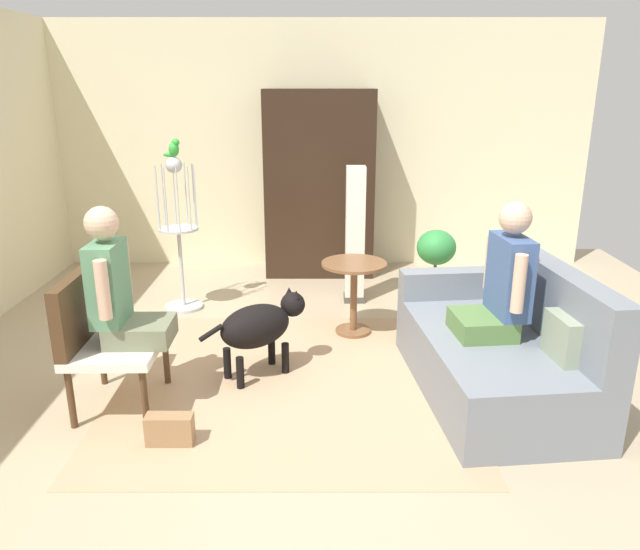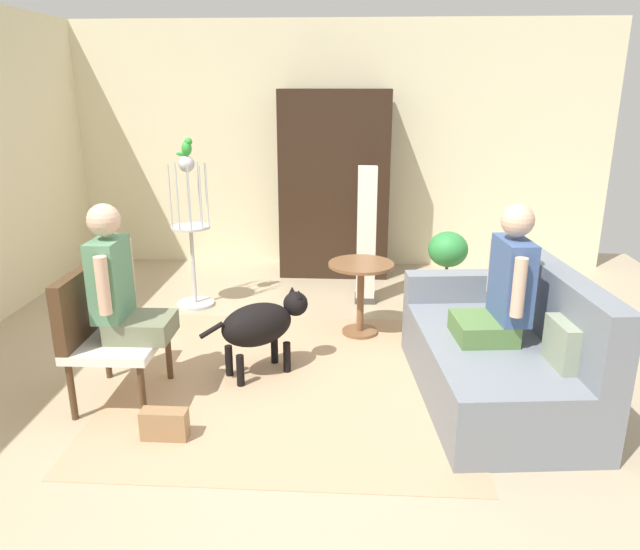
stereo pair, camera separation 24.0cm
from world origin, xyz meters
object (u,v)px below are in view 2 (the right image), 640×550
parrot (187,147)px  person_on_armchair (119,286)px  column_lamp (366,237)px  handbag (165,424)px  couch (502,354)px  potted_plant (447,262)px  armoire_cabinet (335,184)px  person_on_couch (504,286)px  dog (261,324)px  round_end_table (361,286)px  armchair (101,325)px  bird_cage_stand (191,238)px

parrot → person_on_armchair: bearing=-89.6°
column_lamp → handbag: (-1.23, -2.51, -0.56)m
couch → potted_plant: size_ratio=2.35×
potted_plant → person_on_armchair: bearing=-142.0°
parrot → armoire_cabinet: 1.82m
person_on_couch → person_on_armchair: bearing=-176.3°
couch → dog: 1.70m
round_end_table → dog: 1.07m
person_on_couch → person_on_armchair: size_ratio=1.01×
couch → column_lamp: column_lamp is taller
round_end_table → potted_plant: bearing=38.5°
armchair → armoire_cabinet: armoire_cabinet is taller
bird_cage_stand → potted_plant: bird_cage_stand is taller
round_end_table → bird_cage_stand: bird_cage_stand is taller
round_end_table → handbag: bearing=-124.9°
armchair → round_end_table: 2.11m
person_on_couch → handbag: size_ratio=3.22×
bird_cage_stand → potted_plant: size_ratio=1.90×
dog → bird_cage_stand: (-0.87, 1.39, 0.28)m
person_on_armchair → parrot: 1.95m
armchair → bird_cage_stand: size_ratio=0.63×
bird_cage_stand → handbag: size_ratio=5.13×
armoire_cabinet → bird_cage_stand: bearing=-137.8°
couch → armoire_cabinet: bearing=114.0°
column_lamp → bird_cage_stand: bearing=-172.7°
round_end_table → armoire_cabinet: size_ratio=0.32×
person_on_armchair → armoire_cabinet: armoire_cabinet is taller
column_lamp → round_end_table: bearing=-93.6°
column_lamp → armoire_cabinet: armoire_cabinet is taller
potted_plant → couch: bearing=-84.9°
armchair → armoire_cabinet: (1.43, 3.00, 0.47)m
armoire_cabinet → handbag: size_ratio=7.17×
dog → handbag: dog is taller
couch → person_on_armchair: (-2.53, -0.19, 0.50)m
person_on_armchair → handbag: 0.95m
bird_cage_stand → potted_plant: (2.41, 0.04, -0.20)m
armchair → round_end_table: bearing=35.3°
armchair → bird_cage_stand: bearing=86.0°
couch → handbag: (-2.14, -0.67, -0.22)m
armchair → dog: bearing=23.4°
couch → handbag: couch is taller
armoire_cabinet → person_on_couch: bearing=-66.9°
armoire_cabinet → potted_plant: bearing=-46.0°
round_end_table → dog: (-0.73, -0.79, -0.04)m
armchair → parrot: 2.07m
parrot → column_lamp: bearing=7.4°
person_on_armchair → round_end_table: 2.02m
person_on_armchair → armoire_cabinet: bearing=66.9°
dog → parrot: parrot is taller
parrot → armoire_cabinet: bearing=42.5°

